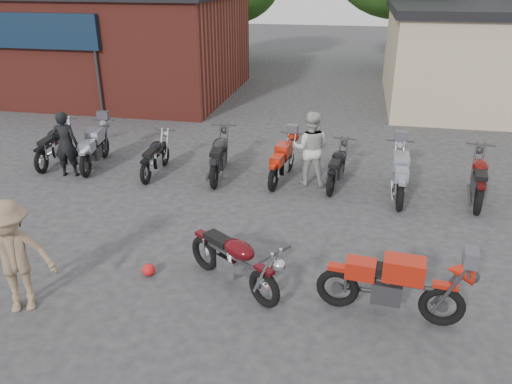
% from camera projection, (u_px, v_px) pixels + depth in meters
% --- Properties ---
extents(ground, '(90.00, 90.00, 0.00)m').
position_uv_depth(ground, '(196.00, 301.00, 8.15)').
color(ground, '#2F2F31').
extents(brick_building, '(12.00, 8.00, 4.00)m').
position_uv_depth(brick_building, '(93.00, 45.00, 21.49)').
color(brick_building, maroon).
rests_on(brick_building, ground).
extents(vintage_motorcycle, '(2.10, 1.74, 1.20)m').
position_uv_depth(vintage_motorcycle, '(234.00, 257.00, 8.26)').
color(vintage_motorcycle, '#4A090E').
rests_on(vintage_motorcycle, ground).
extents(sportbike, '(2.22, 0.93, 1.25)m').
position_uv_depth(sportbike, '(393.00, 282.00, 7.56)').
color(sportbike, red).
rests_on(sportbike, ground).
extents(helmet, '(0.30, 0.30, 0.22)m').
position_uv_depth(helmet, '(148.00, 270.00, 8.80)').
color(helmet, red).
rests_on(helmet, ground).
extents(person_dark, '(0.70, 0.54, 1.72)m').
position_uv_depth(person_dark, '(66.00, 144.00, 12.79)').
color(person_dark, black).
rests_on(person_dark, ground).
extents(person_light, '(0.91, 0.71, 1.86)m').
position_uv_depth(person_light, '(310.00, 149.00, 12.26)').
color(person_light, beige).
rests_on(person_light, ground).
extents(person_tan, '(1.40, 1.15, 1.89)m').
position_uv_depth(person_tan, '(13.00, 257.00, 7.60)').
color(person_tan, '#876E54').
rests_on(person_tan, ground).
extents(row_bike_0, '(0.86, 2.07, 1.17)m').
position_uv_depth(row_bike_0, '(54.00, 143.00, 13.74)').
color(row_bike_0, black).
rests_on(row_bike_0, ground).
extents(row_bike_1, '(1.00, 2.15, 1.20)m').
position_uv_depth(row_bike_1, '(94.00, 146.00, 13.50)').
color(row_bike_1, gray).
rests_on(row_bike_1, ground).
extents(row_bike_2, '(0.65, 1.87, 1.08)m').
position_uv_depth(row_bike_2, '(155.00, 154.00, 13.03)').
color(row_bike_2, black).
rests_on(row_bike_2, ground).
extents(row_bike_3, '(0.95, 2.22, 1.25)m').
position_uv_depth(row_bike_3, '(219.00, 154.00, 12.84)').
color(row_bike_3, black).
rests_on(row_bike_3, ground).
extents(row_bike_4, '(0.91, 2.01, 1.13)m').
position_uv_depth(row_bike_4, '(282.00, 159.00, 12.61)').
color(row_bike_4, '#A2200D').
rests_on(row_bike_4, ground).
extents(row_bike_5, '(0.87, 1.95, 1.09)m').
position_uv_depth(row_bike_5, '(337.00, 165.00, 12.33)').
color(row_bike_5, black).
rests_on(row_bike_5, ground).
extents(row_bike_6, '(0.73, 2.12, 1.22)m').
position_uv_depth(row_bike_6, '(400.00, 172.00, 11.68)').
color(row_bike_6, gray).
rests_on(row_bike_6, ground).
extents(row_bike_7, '(0.99, 2.17, 1.22)m').
position_uv_depth(row_bike_7, '(479.00, 176.00, 11.47)').
color(row_bike_7, '#540B0A').
rests_on(row_bike_7, ground).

